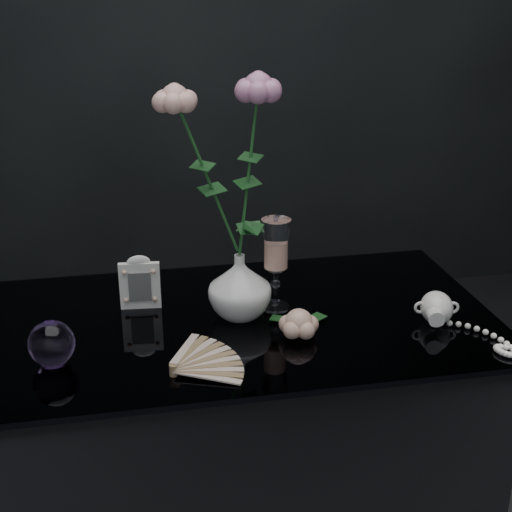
{
  "coord_description": "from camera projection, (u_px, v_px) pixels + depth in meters",
  "views": [
    {
      "loc": [
        -0.22,
        -1.24,
        1.43
      ],
      "look_at": [
        0.02,
        -0.01,
        0.92
      ],
      "focal_mm": 50.0,
      "sensor_mm": 36.0,
      "label": 1
    }
  ],
  "objects": [
    {
      "name": "loose_rose",
      "position": [
        299.0,
        323.0,
        1.38
      ],
      "size": [
        0.15,
        0.18,
        0.06
      ],
      "primitive_type": null,
      "rotation": [
        0.0,
        0.0,
        0.09
      ],
      "color": "#ECB299",
      "rests_on": "table"
    },
    {
      "name": "roses",
      "position": [
        225.0,
        160.0,
        1.34
      ],
      "size": [
        0.23,
        0.12,
        0.4
      ],
      "color": "#F5AFA0",
      "rests_on": "vase"
    },
    {
      "name": "picture_frame",
      "position": [
        140.0,
        282.0,
        1.49
      ],
      "size": [
        0.09,
        0.08,
        0.12
      ],
      "primitive_type": null,
      "rotation": [
        0.0,
        0.0,
        -0.09
      ],
      "color": "white",
      "rests_on": "table"
    },
    {
      "name": "vase",
      "position": [
        240.0,
        286.0,
        1.45
      ],
      "size": [
        0.14,
        0.14,
        0.14
      ],
      "primitive_type": "imported",
      "rotation": [
        0.0,
        0.0,
        -0.1
      ],
      "color": "white",
      "rests_on": "table"
    },
    {
      "name": "wine_glass",
      "position": [
        276.0,
        265.0,
        1.47
      ],
      "size": [
        0.08,
        0.08,
        0.2
      ],
      "primitive_type": null,
      "rotation": [
        0.0,
        0.0,
        0.43
      ],
      "color": "white",
      "rests_on": "table"
    },
    {
      "name": "table",
      "position": [
        240.0,
        469.0,
        1.61
      ],
      "size": [
        1.05,
        0.58,
        0.76
      ],
      "color": "black",
      "rests_on": "ground"
    },
    {
      "name": "pearl_jar",
      "position": [
        437.0,
        306.0,
        1.44
      ],
      "size": [
        0.27,
        0.28,
        0.07
      ],
      "primitive_type": null,
      "rotation": [
        0.0,
        0.0,
        -0.2
      ],
      "color": "white",
      "rests_on": "table"
    },
    {
      "name": "paperweight",
      "position": [
        51.0,
        343.0,
        1.28
      ],
      "size": [
        0.09,
        0.09,
        0.08
      ],
      "primitive_type": null,
      "rotation": [
        0.0,
        0.0,
        0.07
      ],
      "color": "#A479C6",
      "rests_on": "table"
    },
    {
      "name": "paper_fan",
      "position": [
        173.0,
        369.0,
        1.25
      ],
      "size": [
        0.25,
        0.2,
        0.03
      ],
      "primitive_type": null,
      "rotation": [
        0.0,
        0.0,
        0.0
      ],
      "color": "beige",
      "rests_on": "table"
    }
  ]
}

